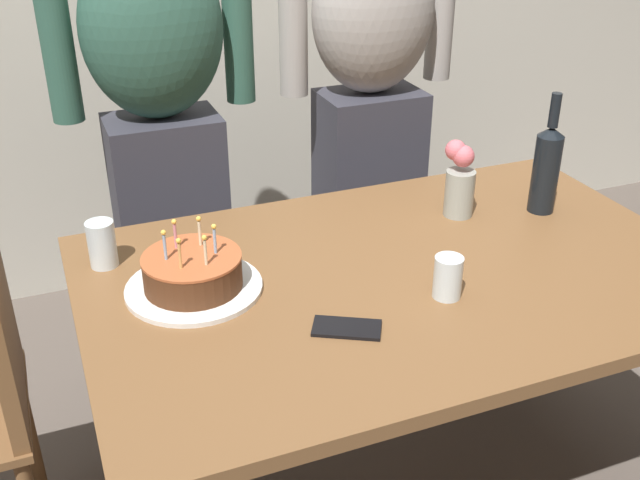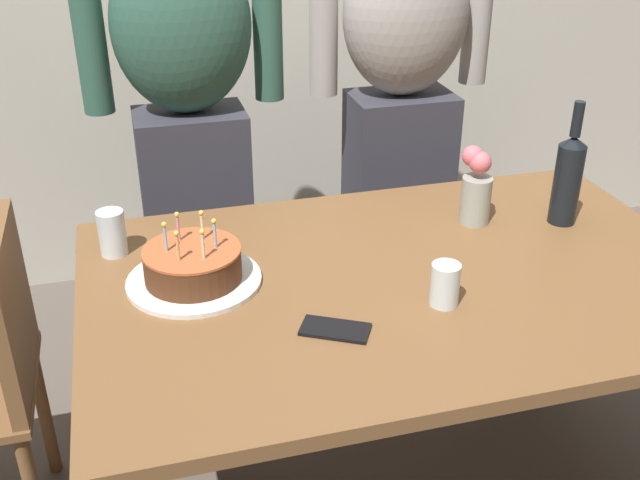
# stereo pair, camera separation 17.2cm
# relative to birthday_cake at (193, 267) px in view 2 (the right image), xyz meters

# --- Properties ---
(dining_table) EXTENTS (1.50, 0.96, 0.74)m
(dining_table) POSITION_rel_birthday_cake_xyz_m (0.48, -0.09, -0.14)
(dining_table) COLOR brown
(dining_table) RESTS_ON ground_plane
(birthday_cake) EXTENTS (0.31, 0.31, 0.16)m
(birthday_cake) POSITION_rel_birthday_cake_xyz_m (0.00, 0.00, 0.00)
(birthday_cake) COLOR white
(birthday_cake) RESTS_ON dining_table
(water_glass_near) EXTENTS (0.07, 0.07, 0.12)m
(water_glass_near) POSITION_rel_birthday_cake_xyz_m (-0.17, 0.19, 0.02)
(water_glass_near) COLOR silver
(water_glass_near) RESTS_ON dining_table
(water_glass_far) EXTENTS (0.06, 0.06, 0.10)m
(water_glass_far) POSITION_rel_birthday_cake_xyz_m (0.52, -0.24, 0.01)
(water_glass_far) COLOR silver
(water_glass_far) RESTS_ON dining_table
(wine_bottle) EXTENTS (0.07, 0.07, 0.34)m
(wine_bottle) POSITION_rel_birthday_cake_xyz_m (1.00, 0.06, 0.09)
(wine_bottle) COLOR black
(wine_bottle) RESTS_ON dining_table
(cell_phone) EXTENTS (0.16, 0.13, 0.01)m
(cell_phone) POSITION_rel_birthday_cake_xyz_m (0.26, -0.28, -0.04)
(cell_phone) COLOR black
(cell_phone) RESTS_ON dining_table
(flower_vase) EXTENTS (0.08, 0.09, 0.21)m
(flower_vase) POSITION_rel_birthday_cake_xyz_m (0.77, 0.12, 0.06)
(flower_vase) COLOR #999E93
(flower_vase) RESTS_ON dining_table
(person_man_bearded) EXTENTS (0.61, 0.27, 1.66)m
(person_man_bearded) POSITION_rel_birthday_cake_xyz_m (0.08, 0.72, 0.09)
(person_man_bearded) COLOR #33333D
(person_man_bearded) RESTS_ON ground_plane
(person_woman_cardigan) EXTENTS (0.61, 0.27, 1.66)m
(person_woman_cardigan) POSITION_rel_birthday_cake_xyz_m (0.78, 0.72, 0.09)
(person_woman_cardigan) COLOR #33333D
(person_woman_cardigan) RESTS_ON ground_plane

